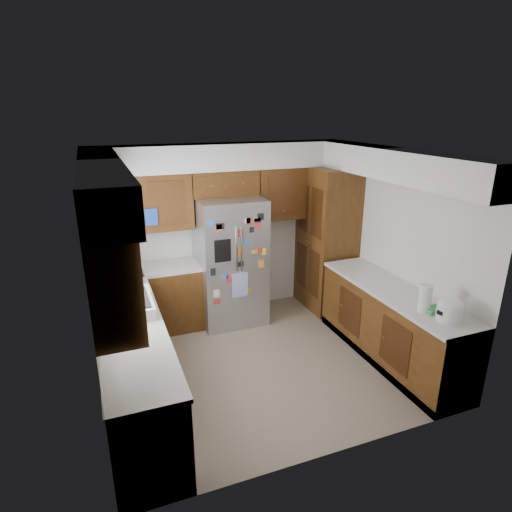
{
  "coord_description": "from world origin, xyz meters",
  "views": [
    {
      "loc": [
        -1.7,
        -4.2,
        2.93
      ],
      "look_at": [
        0.06,
        0.35,
        1.25
      ],
      "focal_mm": 30.0,
      "sensor_mm": 36.0,
      "label": 1
    }
  ],
  "objects_px": {
    "fridge": "(230,261)",
    "paper_towel": "(425,298)",
    "pantry": "(326,240)",
    "rice_cooker": "(450,309)"
  },
  "relations": [
    {
      "from": "fridge",
      "to": "paper_towel",
      "type": "relative_size",
      "value": 6.22
    },
    {
      "from": "pantry",
      "to": "fridge",
      "type": "relative_size",
      "value": 1.19
    },
    {
      "from": "pantry",
      "to": "fridge",
      "type": "height_order",
      "value": "pantry"
    },
    {
      "from": "pantry",
      "to": "fridge",
      "type": "distance_m",
      "value": 1.51
    },
    {
      "from": "paper_towel",
      "to": "pantry",
      "type": "bearing_deg",
      "value": 87.68
    },
    {
      "from": "pantry",
      "to": "paper_towel",
      "type": "bearing_deg",
      "value": -92.32
    },
    {
      "from": "rice_cooker",
      "to": "paper_towel",
      "type": "distance_m",
      "value": 0.28
    },
    {
      "from": "pantry",
      "to": "rice_cooker",
      "type": "relative_size",
      "value": 7.81
    },
    {
      "from": "fridge",
      "to": "pantry",
      "type": "bearing_deg",
      "value": -2.06
    },
    {
      "from": "fridge",
      "to": "rice_cooker",
      "type": "distance_m",
      "value": 2.93
    }
  ]
}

